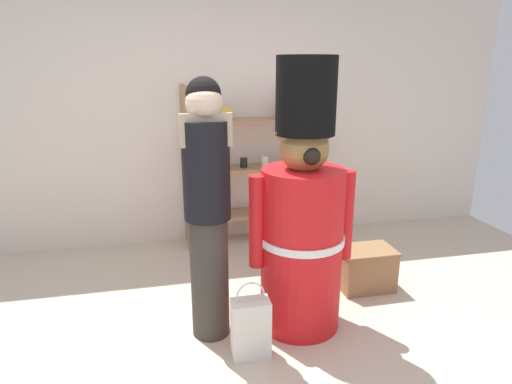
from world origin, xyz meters
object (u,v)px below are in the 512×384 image
Objects in this scene: person_shopper at (207,204)px; display_crate at (365,268)px; merchandise_shelf at (254,165)px; shopping_bag at (251,328)px; teddy_bear_guard at (302,221)px.

display_crate is (1.32, 0.36, -0.76)m from person_shopper.
person_shopper is 3.84× the size of display_crate.
merchandise_shelf reaches higher than shopping_bag.
display_crate is at bearing 15.18° from person_shopper.
merchandise_shelf is at bearing 67.77° from person_shopper.
merchandise_shelf is at bearing 89.26° from teddy_bear_guard.
merchandise_shelf is 1.62m from teddy_bear_guard.
teddy_bear_guard is at bearing 34.99° from shopping_bag.
merchandise_shelf is 1.54m from display_crate.
display_crate is (1.11, 0.67, -0.03)m from shopping_bag.
shopping_bag is 1.15× the size of display_crate.
teddy_bear_guard is 1.00m from display_crate.
merchandise_shelf is 3.57× the size of display_crate.
shopping_bag is (-0.41, -0.29, -0.58)m from teddy_bear_guard.
merchandise_shelf is 2.05m from shopping_bag.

